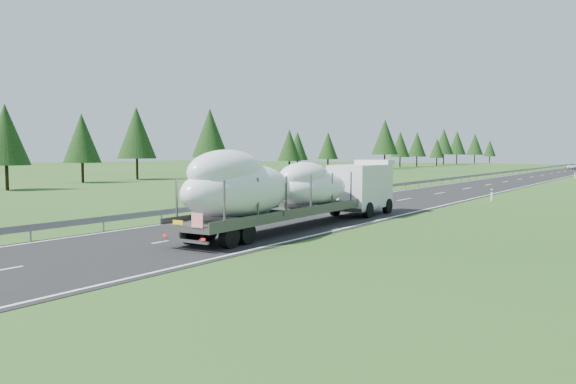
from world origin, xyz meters
The scene contains 6 objects.
ground centered at (0.00, 0.00, 0.00)m, with size 400.00×400.00×0.00m, color #254717.
road_surface centered at (0.00, 100.00, 0.01)m, with size 10.00×400.00×0.02m, color black.
guardrail centered at (-5.30, 99.94, 0.60)m, with size 0.10×400.00×0.76m.
tree_line_left centered at (-43.24, 89.28, 6.94)m, with size 13.81×245.10×12.41m.
boat_truck centered at (2.28, 6.30, 2.17)m, with size 3.21×19.12×4.17m.
distant_van centered at (-0.78, 134.55, 0.70)m, with size 2.31×5.01×1.39m, color silver.
Camera 1 is at (18.73, -18.39, 4.02)m, focal length 35.00 mm.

